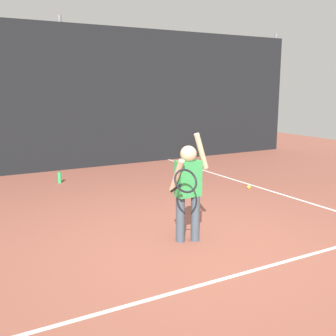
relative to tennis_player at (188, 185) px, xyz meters
name	(u,v)px	position (x,y,z in m)	size (l,w,h in m)	color
ground_plane	(197,247)	(-0.01, -0.22, -0.73)	(20.00, 20.00, 0.00)	brown
court_line_baseline	(241,274)	(-0.01, -1.05, -0.72)	(9.00, 0.05, 0.00)	white
court_line_sideline	(296,199)	(2.69, 0.78, -0.72)	(0.05, 9.00, 0.00)	white
back_fence_windscreen	(64,98)	(-0.01, 5.26, 0.91)	(13.06, 0.08, 3.28)	black
fence_post_1	(63,95)	(-0.01, 5.32, 0.99)	(0.09, 0.09, 3.43)	slate
fence_post_2	(273,93)	(6.37, 5.32, 0.99)	(0.09, 0.09, 3.43)	slate
tennis_player	(188,185)	(0.00, 0.00, 0.00)	(0.72, 0.58, 1.35)	#3F4C59
water_bottle	(60,178)	(-0.54, 3.96, -0.62)	(0.07, 0.07, 0.22)	green
tennis_ball_3	(249,187)	(2.45, 1.72, -0.69)	(0.07, 0.07, 0.07)	#CCE033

